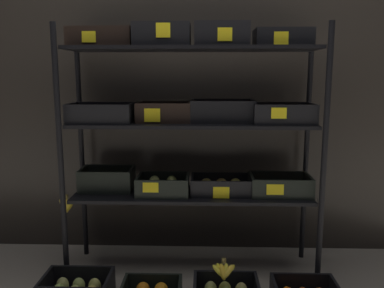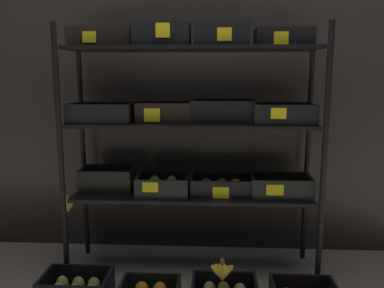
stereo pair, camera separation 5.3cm
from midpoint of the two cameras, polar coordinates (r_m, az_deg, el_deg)
ground_plane at (r=2.65m, az=-0.60°, el=-17.30°), size 10.00×10.00×0.00m
storefront_wall at (r=2.75m, az=-0.30°, el=12.81°), size 3.86×0.12×2.70m
display_rack at (r=2.38m, az=-0.67°, el=3.34°), size 1.57×0.42×1.50m
banana_bunch_loose at (r=2.22m, az=3.85°, el=-17.60°), size 0.14×0.04×0.12m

